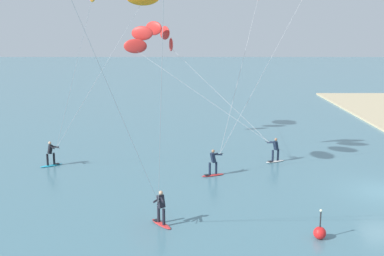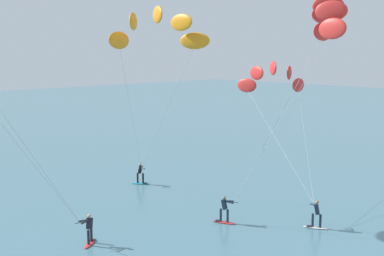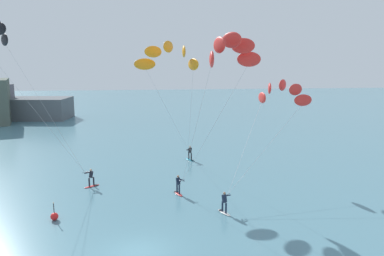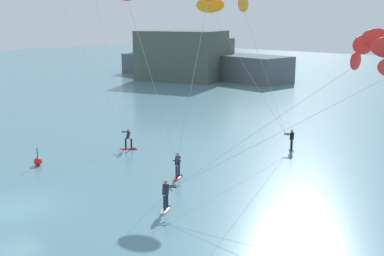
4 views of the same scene
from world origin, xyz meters
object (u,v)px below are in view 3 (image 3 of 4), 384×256
kitesurfer_far_out (169,60)px  marker_buoy (54,216)px  kitesurfer_downwind (229,57)px  kitesurfer_mid_water (280,96)px

kitesurfer_far_out → marker_buoy: 17.31m
kitesurfer_far_out → marker_buoy: size_ratio=9.50×
kitesurfer_far_out → marker_buoy: kitesurfer_far_out is taller
marker_buoy → kitesurfer_far_out: bearing=48.2°
kitesurfer_far_out → kitesurfer_downwind: bearing=-69.5°
kitesurfer_mid_water → kitesurfer_far_out: bearing=171.3°
kitesurfer_far_out → kitesurfer_downwind: kitesurfer_downwind is taller
kitesurfer_mid_water → kitesurfer_downwind: kitesurfer_downwind is taller
kitesurfer_mid_water → kitesurfer_far_out: size_ratio=0.90×
kitesurfer_mid_water → kitesurfer_downwind: (-6.81, -8.29, 3.62)m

